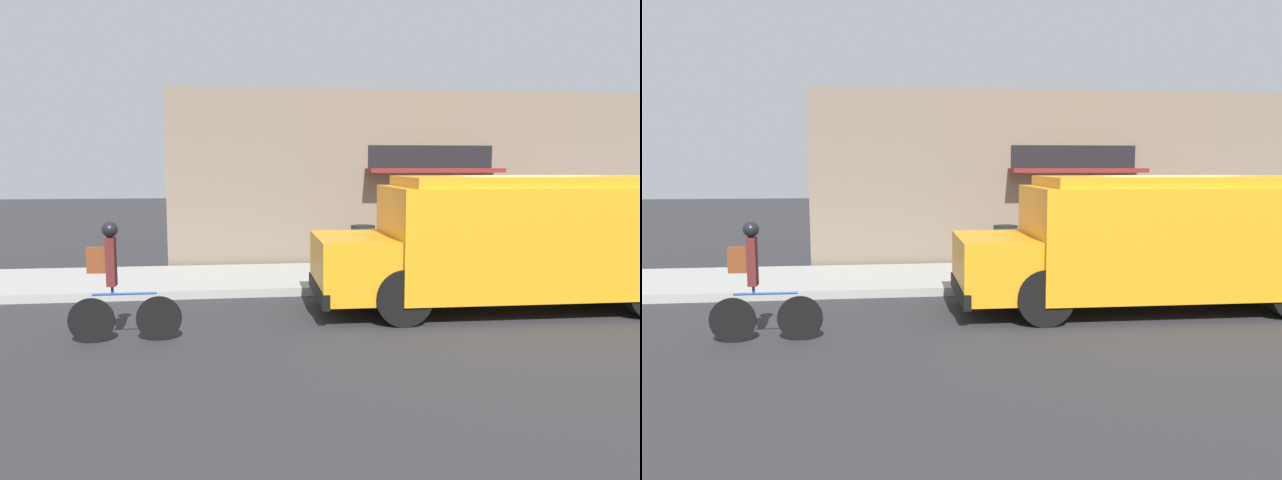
% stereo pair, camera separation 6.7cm
% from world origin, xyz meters
% --- Properties ---
extents(ground_plane, '(70.00, 70.00, 0.00)m').
position_xyz_m(ground_plane, '(0.00, 0.00, 0.00)').
color(ground_plane, '#2B2B2D').
extents(sidewalk, '(28.00, 2.97, 0.16)m').
position_xyz_m(sidewalk, '(0.00, 1.48, 0.08)').
color(sidewalk, '#999993').
rests_on(sidewalk, ground_plane).
extents(storefront, '(13.99, 0.91, 4.25)m').
position_xyz_m(storefront, '(-0.02, 3.18, 2.13)').
color(storefront, '#756656').
rests_on(storefront, ground_plane).
extents(school_bus, '(6.70, 2.64, 2.30)m').
position_xyz_m(school_bus, '(-0.47, -1.49, 1.22)').
color(school_bus, orange).
rests_on(school_bus, ground_plane).
extents(cyclist, '(1.57, 0.22, 1.71)m').
position_xyz_m(cyclist, '(-7.07, -2.70, 0.85)').
color(cyclist, black).
rests_on(cyclist, ground_plane).
extents(trash_bin, '(0.55, 0.55, 0.97)m').
position_xyz_m(trash_bin, '(-2.59, 2.07, 0.65)').
color(trash_bin, '#2D5138').
rests_on(trash_bin, sidewalk).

